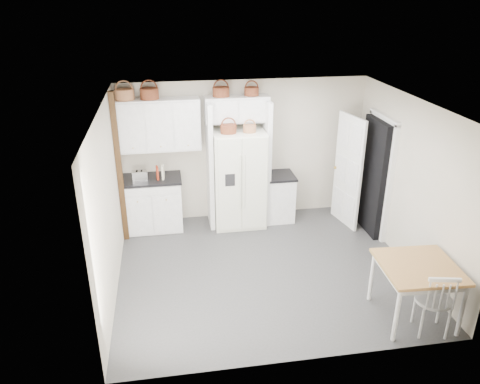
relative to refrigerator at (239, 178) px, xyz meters
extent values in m
plane|color=#343434|center=(0.15, -1.64, -0.89)|extent=(4.50, 4.50, 0.00)
plane|color=white|center=(0.15, -1.64, 1.71)|extent=(4.50, 4.50, 0.00)
plane|color=#AEAA95|center=(0.15, 0.36, 0.41)|extent=(4.50, 0.00, 4.50)
plane|color=#AEAA95|center=(-2.10, -1.64, 0.41)|extent=(0.00, 4.00, 4.00)
plane|color=#AEAA95|center=(2.40, -1.64, 0.41)|extent=(0.00, 4.00, 4.00)
cube|color=white|center=(0.00, 0.00, 0.00)|extent=(0.92, 0.74, 1.78)
cube|color=silver|center=(-1.56, 0.06, -0.42)|extent=(1.02, 0.64, 0.94)
cube|color=silver|center=(0.79, 0.06, -0.46)|extent=(0.49, 0.58, 0.85)
cube|color=#A9813A|center=(1.85, -3.09, -0.49)|extent=(1.02, 1.02, 0.80)
cube|color=silver|center=(1.93, -3.39, -0.42)|extent=(0.54, 0.51, 0.95)
cube|color=black|center=(-1.56, 0.06, 0.07)|extent=(1.06, 0.69, 0.04)
cube|color=black|center=(0.79, 0.06, -0.02)|extent=(0.52, 0.62, 0.04)
cube|color=silver|center=(-1.75, -0.05, 0.18)|extent=(0.27, 0.18, 0.18)
cube|color=maroon|center=(-1.44, -0.02, 0.21)|extent=(0.05, 0.15, 0.23)
cube|color=beige|center=(-1.34, -0.02, 0.21)|extent=(0.05, 0.16, 0.24)
cylinder|color=#965C3C|center=(-1.88, 0.19, 1.55)|extent=(0.32, 0.32, 0.18)
cylinder|color=#541D17|center=(-1.48, 0.19, 1.55)|extent=(0.31, 0.31, 0.18)
cylinder|color=#541D17|center=(-0.27, 0.19, 1.54)|extent=(0.29, 0.29, 0.16)
cylinder|color=#541D17|center=(0.26, 0.19, 1.53)|extent=(0.25, 0.25, 0.14)
cylinder|color=#541D17|center=(-0.19, -0.10, 0.96)|extent=(0.28, 0.28, 0.15)
cylinder|color=#965C3C|center=(0.18, -0.10, 0.95)|extent=(0.23, 0.23, 0.12)
cube|color=silver|center=(-1.35, 0.19, 1.01)|extent=(1.40, 0.34, 0.90)
cube|color=silver|center=(0.00, 0.19, 1.23)|extent=(1.12, 0.34, 0.45)
cube|color=silver|center=(-0.51, 0.06, 0.26)|extent=(0.08, 0.60, 2.30)
cube|color=silver|center=(0.51, 0.06, 0.26)|extent=(0.08, 0.60, 2.30)
cube|color=black|center=(-2.05, -0.29, 0.41)|extent=(0.09, 0.09, 2.60)
cube|color=black|center=(2.31, -0.64, 0.13)|extent=(0.18, 0.85, 2.05)
cube|color=white|center=(1.95, -0.31, 0.13)|extent=(0.21, 0.79, 2.05)
camera|label=1|loc=(-1.24, -7.76, 3.18)|focal=35.00mm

